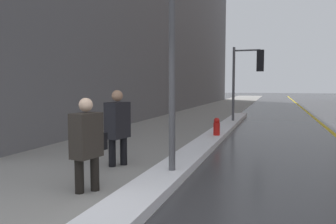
{
  "coord_description": "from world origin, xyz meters",
  "views": [
    {
      "loc": [
        2.01,
        -3.37,
        1.66
      ],
      "look_at": [
        -0.4,
        4.0,
        1.05
      ],
      "focal_mm": 35.0,
      "sensor_mm": 36.0,
      "label": 1
    }
  ],
  "objects_px": {
    "lamp_post": "(172,20)",
    "pedestrian_with_shoulder_bag": "(87,141)",
    "traffic_light_near": "(251,69)",
    "fire_hydrant": "(217,129)",
    "pedestrian_trailing": "(118,124)"
  },
  "relations": [
    {
      "from": "pedestrian_with_shoulder_bag",
      "to": "fire_hydrant",
      "type": "height_order",
      "value": "pedestrian_with_shoulder_bag"
    },
    {
      "from": "lamp_post",
      "to": "traffic_light_near",
      "type": "height_order",
      "value": "lamp_post"
    },
    {
      "from": "lamp_post",
      "to": "pedestrian_with_shoulder_bag",
      "type": "distance_m",
      "value": 2.51
    },
    {
      "from": "fire_hydrant",
      "to": "lamp_post",
      "type": "bearing_deg",
      "value": -90.62
    },
    {
      "from": "pedestrian_with_shoulder_bag",
      "to": "fire_hydrant",
      "type": "relative_size",
      "value": 2.12
    },
    {
      "from": "lamp_post",
      "to": "pedestrian_trailing",
      "type": "xyz_separation_m",
      "value": [
        -1.35,
        0.54,
        -1.93
      ]
    },
    {
      "from": "traffic_light_near",
      "to": "fire_hydrant",
      "type": "relative_size",
      "value": 4.77
    },
    {
      "from": "pedestrian_trailing",
      "to": "fire_hydrant",
      "type": "bearing_deg",
      "value": 170.87
    },
    {
      "from": "traffic_light_near",
      "to": "fire_hydrant",
      "type": "bearing_deg",
      "value": -99.4
    },
    {
      "from": "lamp_post",
      "to": "traffic_light_near",
      "type": "relative_size",
      "value": 1.4
    },
    {
      "from": "traffic_light_near",
      "to": "pedestrian_trailing",
      "type": "distance_m",
      "value": 8.8
    },
    {
      "from": "pedestrian_trailing",
      "to": "pedestrian_with_shoulder_bag",
      "type": "bearing_deg",
      "value": 21.38
    },
    {
      "from": "lamp_post",
      "to": "pedestrian_with_shoulder_bag",
      "type": "xyz_separation_m",
      "value": [
        -1.03,
        -1.12,
        -1.99
      ]
    },
    {
      "from": "lamp_post",
      "to": "traffic_light_near",
      "type": "bearing_deg",
      "value": 85.48
    },
    {
      "from": "lamp_post",
      "to": "pedestrian_with_shoulder_bag",
      "type": "relative_size",
      "value": 3.14
    }
  ]
}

